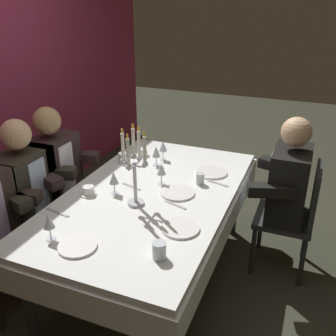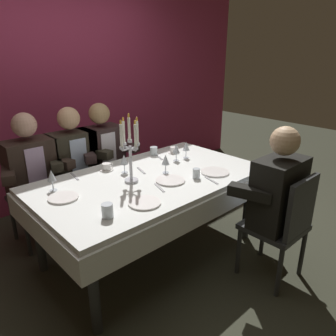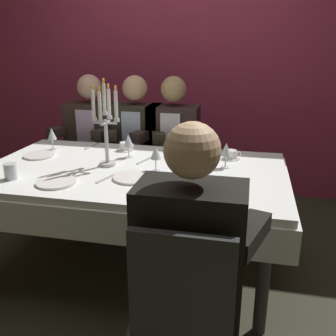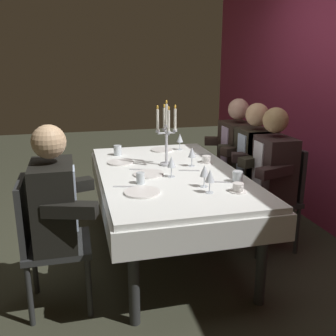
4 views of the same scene
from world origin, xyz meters
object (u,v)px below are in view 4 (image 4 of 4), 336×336
Objects in this scene: water_tumbler_0 at (140,178)px; seated_diner_0 at (237,148)px; dinner_plate_3 at (121,162)px; coffee_cup_1 at (238,188)px; dinner_plate_1 at (142,192)px; dinner_plate_2 at (149,174)px; water_tumbler_2 at (118,150)px; candelabra at (166,135)px; wine_glass_2 at (204,171)px; dinner_plate_0 at (162,150)px; wine_glass_1 at (210,177)px; coffee_cup_0 at (206,160)px; seated_diner_3 at (53,203)px; wine_glass_0 at (192,153)px; water_tumbler_1 at (238,177)px; wine_glass_3 at (180,138)px; wine_glass_4 at (171,162)px; dining_table at (169,185)px; seated_diner_2 at (273,167)px.

seated_diner_0 is (-0.91, 1.17, -0.05)m from water_tumbler_0.
coffee_cup_1 is (0.94, 0.69, 0.02)m from dinner_plate_3.
dinner_plate_1 is 1.02× the size of dinner_plate_2.
candelabra is at bearing 38.46° from water_tumbler_2.
dinner_plate_0 is at bearing -178.09° from wine_glass_2.
coffee_cup_0 is (-0.75, 0.24, -0.09)m from wine_glass_1.
wine_glass_2 is at bearing 93.78° from seated_diner_3.
dinner_plate_0 is 1.05m from water_tumbler_0.
coffee_cup_1 is at bearing 9.37° from wine_glass_0.
dinner_plate_1 is 2.92× the size of water_tumbler_0.
dinner_plate_3 is 1.07m from water_tumbler_1.
wine_glass_1 reaches higher than coffee_cup_1.
water_tumbler_1 is at bearing 21.68° from wine_glass_0.
wine_glass_0 reaches higher than dinner_plate_2.
dinner_plate_2 is at bearing 162.92° from dinner_plate_1.
wine_glass_3 is at bearing 149.60° from water_tumbler_0.
wine_glass_0 reaches higher than dinner_plate_0.
seated_diner_0 reaches higher than wine_glass_4.
wine_glass_3 is at bearing -170.02° from coffee_cup_0.
candelabra is 0.45× the size of seated_diner_0.
water_tumbler_0 is 0.64× the size of coffee_cup_1.
wine_glass_3 is at bearing 157.78° from dining_table.
coffee_cup_1 is at bearing -3.24° from coffee_cup_0.
seated_diner_0 reaches higher than wine_glass_3.
dinner_plate_0 is 0.17× the size of seated_diner_3.
wine_glass_4 is 1.22m from seated_diner_0.
coffee_cup_1 is 0.11× the size of seated_diner_0.
dinner_plate_3 is 2.73× the size of water_tumbler_1.
candelabra is 4.20× the size of coffee_cup_1.
dinner_plate_2 is (0.06, -0.18, 0.13)m from dining_table.
dining_table is 0.60m from water_tumbler_1.
wine_glass_3 reaches higher than water_tumbler_0.
dinner_plate_1 is 1.50× the size of wine_glass_4.
seated_diner_0 is at bearing 90.87° from water_tumbler_2.
dining_table is at bearing 108.29° from dinner_plate_2.
dinner_plate_0 is at bearing 160.77° from dinner_plate_1.
seated_diner_3 is at bearing -93.31° from wine_glass_1.
dinner_plate_3 is 0.75m from coffee_cup_0.
water_tumbler_1 is 0.07× the size of seated_diner_3.
water_tumbler_2 reaches higher than dinner_plate_3.
seated_diner_2 is at bearing 44.17° from dinner_plate_0.
water_tumbler_1 is at bearing 121.61° from wine_glass_1.
water_tumbler_2 is at bearing -133.45° from wine_glass_0.
dinner_plate_3 is 1.39× the size of wine_glass_3.
dinner_plate_2 is at bearing -119.22° from water_tumbler_1.
wine_glass_4 reaches higher than dinner_plate_1.
dinner_plate_0 is at bearing 171.41° from dining_table.
dinner_plate_0 is 0.89m from wine_glass_4.
dining_table is 0.28m from wine_glass_4.
water_tumbler_1 is at bearing 46.20° from dinner_plate_3.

